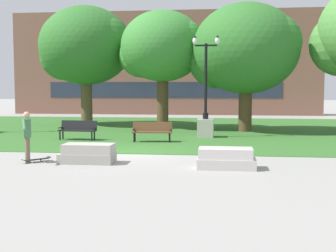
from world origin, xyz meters
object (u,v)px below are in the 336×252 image
at_px(person_skateboarder, 27,134).
at_px(lamp_post_center, 206,117).
at_px(park_bench_near_right, 78,129).
at_px(concrete_block_center, 88,154).
at_px(concrete_block_left, 226,159).
at_px(skateboard, 36,159).
at_px(park_bench_near_left, 152,130).

xyz_separation_m(person_skateboarder, lamp_post_center, (5.58, 8.41, 0.06)).
distance_m(person_skateboarder, park_bench_near_right, 6.56).
distance_m(concrete_block_center, concrete_block_left, 4.59).
relative_size(skateboard, lamp_post_center, 0.18).
xyz_separation_m(concrete_block_left, park_bench_near_right, (-6.93, 6.86, 0.23)).
distance_m(concrete_block_center, skateboard, 1.80).
relative_size(concrete_block_left, skateboard, 1.95).
relative_size(concrete_block_left, person_skateboarder, 1.05).
height_order(person_skateboarder, lamp_post_center, lamp_post_center).
height_order(skateboard, park_bench_near_right, park_bench_near_right).
relative_size(concrete_block_center, person_skateboarder, 1.05).
relative_size(concrete_block_left, park_bench_near_right, 0.98).
xyz_separation_m(concrete_block_left, skateboard, (-6.34, 0.49, -0.22)).
distance_m(person_skateboarder, skateboard, 0.93).
height_order(concrete_block_center, lamp_post_center, lamp_post_center).
height_order(skateboard, lamp_post_center, lamp_post_center).
bearing_deg(park_bench_near_left, person_skateboarder, -117.73).
bearing_deg(concrete_block_left, concrete_block_center, 173.52).
bearing_deg(concrete_block_center, lamp_post_center, 66.51).
relative_size(person_skateboarder, lamp_post_center, 0.34).
distance_m(park_bench_near_right, lamp_post_center, 6.25).
bearing_deg(concrete_block_center, park_bench_near_left, 78.34).
bearing_deg(skateboard, park_bench_near_left, 63.37).
xyz_separation_m(concrete_block_center, lamp_post_center, (3.57, 8.21, 0.73)).
bearing_deg(park_bench_near_left, concrete_block_left, -62.91).
distance_m(person_skateboarder, lamp_post_center, 10.09).
bearing_deg(person_skateboarder, skateboard, 35.09).
relative_size(park_bench_near_left, park_bench_near_right, 0.99).
bearing_deg(lamp_post_center, person_skateboarder, -123.59).
distance_m(concrete_block_left, person_skateboarder, 6.62).
bearing_deg(park_bench_near_right, concrete_block_center, -69.49).
distance_m(concrete_block_center, person_skateboarder, 2.13).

